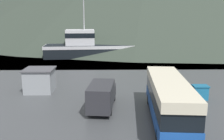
% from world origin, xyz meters
% --- Properties ---
extents(water_surface, '(240.00, 240.00, 0.00)m').
position_xyz_m(water_surface, '(0.00, 145.81, 0.00)').
color(water_surface, slate).
rests_on(water_surface, ground).
extents(tour_bus, '(3.33, 10.46, 3.24)m').
position_xyz_m(tour_bus, '(0.76, 7.18, 1.82)').
color(tour_bus, '#194799').
rests_on(tour_bus, ground).
extents(delivery_van, '(2.58, 6.02, 2.33)m').
position_xyz_m(delivery_van, '(-4.36, 9.84, 1.24)').
color(delivery_van, '#2D2D33').
rests_on(delivery_van, ground).
extents(fishing_boat, '(17.62, 6.80, 12.06)m').
position_xyz_m(fishing_boat, '(-7.91, 38.14, 1.98)').
color(fishing_boat, black).
rests_on(fishing_boat, water_surface).
extents(storage_bin, '(1.48, 1.06, 1.40)m').
position_xyz_m(storage_bin, '(5.08, 12.11, 0.71)').
color(storage_bin, teal).
rests_on(storage_bin, ground).
extents(dock_kiosk, '(3.11, 3.05, 2.51)m').
position_xyz_m(dock_kiosk, '(-11.11, 14.95, 1.27)').
color(dock_kiosk, '#93999E').
rests_on(dock_kiosk, ground).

